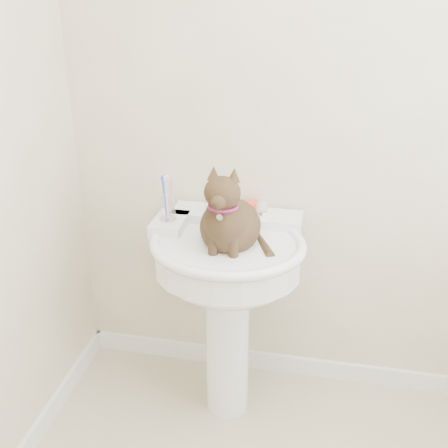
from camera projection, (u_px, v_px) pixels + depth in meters
The scene contains 7 objects.
wall_back at pixel (334, 118), 2.18m from camera, with size 2.20×0.00×2.50m, color beige, non-canonical shape.
baseboard_back at pixel (313, 367), 2.68m from camera, with size 2.20×0.02×0.09m, color white.
pedestal_sink at pixel (227, 274), 2.23m from camera, with size 0.63×0.61×0.86m.
faucet at pixel (235, 207), 2.27m from camera, with size 0.28×0.12×0.14m.
soap_bar at pixel (247, 205), 2.35m from camera, with size 0.09×0.06×0.03m, color #F13730.
toothbrush_cup at pixel (168, 209), 2.23m from camera, with size 0.07×0.07×0.19m.
cat at pixel (229, 222), 2.10m from camera, with size 0.25×0.32×0.47m.
Camera 1 is at (0.01, -1.09, 1.81)m, focal length 45.00 mm.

